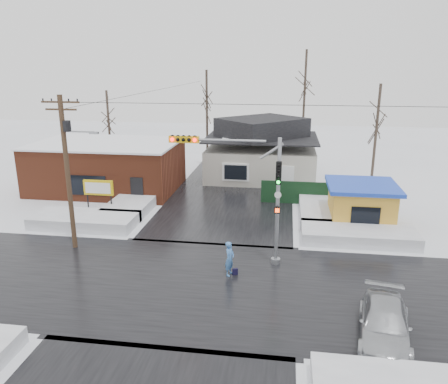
# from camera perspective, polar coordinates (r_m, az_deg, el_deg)

# --- Properties ---
(ground) EXTENTS (120.00, 120.00, 0.00)m
(ground) POSITION_cam_1_polar(r_m,az_deg,el_deg) (22.37, -4.03, -11.96)
(ground) COLOR white
(ground) RESTS_ON ground
(road_ns) EXTENTS (10.00, 120.00, 0.02)m
(road_ns) POSITION_cam_1_polar(r_m,az_deg,el_deg) (22.37, -4.03, -11.93)
(road_ns) COLOR black
(road_ns) RESTS_ON ground
(road_ew) EXTENTS (120.00, 10.00, 0.02)m
(road_ew) POSITION_cam_1_polar(r_m,az_deg,el_deg) (22.37, -4.03, -11.93)
(road_ew) COLOR black
(road_ew) RESTS_ON ground
(snowbank_nw) EXTENTS (7.00, 3.00, 0.80)m
(snowbank_nw) POSITION_cam_1_polar(r_m,az_deg,el_deg) (31.13, -17.70, -3.54)
(snowbank_nw) COLOR white
(snowbank_nw) RESTS_ON ground
(snowbank_ne) EXTENTS (7.00, 3.00, 0.80)m
(snowbank_ne) POSITION_cam_1_polar(r_m,az_deg,el_deg) (28.52, 17.14, -5.33)
(snowbank_ne) COLOR white
(snowbank_ne) RESTS_ON ground
(snowbank_nside_w) EXTENTS (3.00, 8.00, 0.80)m
(snowbank_nside_w) POSITION_cam_1_polar(r_m,az_deg,el_deg) (34.74, -11.21, -0.99)
(snowbank_nside_w) COLOR white
(snowbank_nside_w) RESTS_ON ground
(snowbank_nside_e) EXTENTS (3.00, 8.00, 0.80)m
(snowbank_nside_e) POSITION_cam_1_polar(r_m,az_deg,el_deg) (32.95, 12.46, -2.03)
(snowbank_nside_e) COLOR white
(snowbank_nside_e) RESTS_ON ground
(traffic_signal) EXTENTS (6.05, 0.68, 7.00)m
(traffic_signal) POSITION_cam_1_polar(r_m,az_deg,el_deg) (23.07, 3.21, 1.12)
(traffic_signal) COLOR gray
(traffic_signal) RESTS_ON ground
(utility_pole) EXTENTS (3.15, 0.44, 9.00)m
(utility_pole) POSITION_cam_1_polar(r_m,az_deg,el_deg) (26.38, -19.72, 3.42)
(utility_pole) COLOR #382619
(utility_pole) RESTS_ON ground
(brick_building) EXTENTS (12.20, 8.20, 4.12)m
(brick_building) POSITION_cam_1_polar(r_m,az_deg,el_deg) (39.33, -14.97, 3.34)
(brick_building) COLOR brown
(brick_building) RESTS_ON ground
(marquee_sign) EXTENTS (2.20, 0.21, 2.55)m
(marquee_sign) POSITION_cam_1_polar(r_m,az_deg,el_deg) (32.82, -16.08, 0.42)
(marquee_sign) COLOR black
(marquee_sign) RESTS_ON ground
(house) EXTENTS (10.40, 8.40, 5.76)m
(house) POSITION_cam_1_polar(r_m,az_deg,el_deg) (42.04, 4.92, 5.42)
(house) COLOR beige
(house) RESTS_ON ground
(kiosk) EXTENTS (4.60, 4.60, 2.88)m
(kiosk) POSITION_cam_1_polar(r_m,az_deg,el_deg) (31.04, 17.42, -1.50)
(kiosk) COLOR gold
(kiosk) RESTS_ON ground
(fence) EXTENTS (8.00, 0.12, 1.80)m
(fence) POSITION_cam_1_polar(r_m,az_deg,el_deg) (34.67, 11.47, -0.17)
(fence) COLOR black
(fence) RESTS_ON ground
(tree_far_left) EXTENTS (3.00, 3.00, 10.00)m
(tree_far_left) POSITION_cam_1_polar(r_m,az_deg,el_deg) (46.04, -2.28, 13.12)
(tree_far_left) COLOR #332821
(tree_far_left) RESTS_ON ground
(tree_far_mid) EXTENTS (3.00, 3.00, 12.00)m
(tree_far_mid) POSITION_cam_1_polar(r_m,az_deg,el_deg) (47.24, 10.60, 14.88)
(tree_far_mid) COLOR #332821
(tree_far_mid) RESTS_ON ground
(tree_far_right) EXTENTS (3.00, 3.00, 9.00)m
(tree_far_right) POSITION_cam_1_polar(r_m,az_deg,el_deg) (40.10, 19.56, 10.57)
(tree_far_right) COLOR #332821
(tree_far_right) RESTS_ON ground
(tree_far_west) EXTENTS (3.00, 3.00, 8.00)m
(tree_far_west) POSITION_cam_1_polar(r_m,az_deg,el_deg) (47.12, -14.98, 10.73)
(tree_far_west) COLOR #332821
(tree_far_west) RESTS_ON ground
(pedestrian) EXTENTS (0.62, 0.77, 1.85)m
(pedestrian) POSITION_cam_1_polar(r_m,az_deg,el_deg) (22.82, 0.74, -8.72)
(pedestrian) COLOR #467DC4
(pedestrian) RESTS_ON ground
(car) EXTENTS (2.72, 5.04, 1.39)m
(car) POSITION_cam_1_polar(r_m,az_deg,el_deg) (19.17, 20.22, -15.91)
(car) COLOR #B2B5B9
(car) RESTS_ON ground
(shopping_bag) EXTENTS (0.30, 0.23, 0.35)m
(shopping_bag) POSITION_cam_1_polar(r_m,az_deg,el_deg) (23.14, 1.46, -10.41)
(shopping_bag) COLOR black
(shopping_bag) RESTS_ON ground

